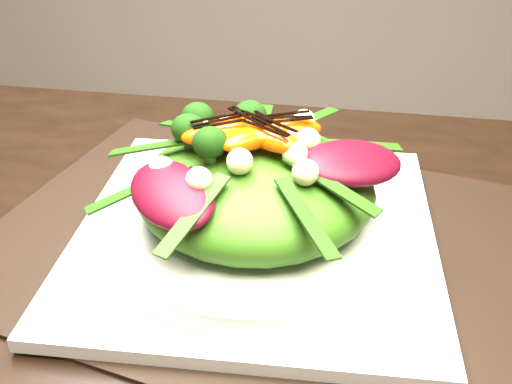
% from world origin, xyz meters
% --- Properties ---
extents(placemat, '(0.49, 0.41, 0.00)m').
position_xyz_m(placemat, '(-0.10, 0.17, 0.75)').
color(placemat, black).
rests_on(placemat, dining_table).
extents(plate_base, '(0.30, 0.30, 0.01)m').
position_xyz_m(plate_base, '(-0.10, 0.17, 0.76)').
color(plate_base, silver).
rests_on(plate_base, placemat).
extents(salad_bowl, '(0.26, 0.26, 0.02)m').
position_xyz_m(salad_bowl, '(-0.10, 0.17, 0.77)').
color(salad_bowl, silver).
rests_on(salad_bowl, plate_base).
extents(lettuce_mound, '(0.23, 0.23, 0.06)m').
position_xyz_m(lettuce_mound, '(-0.10, 0.17, 0.80)').
color(lettuce_mound, '#376713').
rests_on(lettuce_mound, salad_bowl).
extents(radicchio_leaf, '(0.10, 0.09, 0.02)m').
position_xyz_m(radicchio_leaf, '(-0.03, 0.17, 0.83)').
color(radicchio_leaf, '#410612').
rests_on(radicchio_leaf, lettuce_mound).
extents(orange_segment, '(0.06, 0.04, 0.02)m').
position_xyz_m(orange_segment, '(-0.12, 0.20, 0.84)').
color(orange_segment, '#F13F03').
rests_on(orange_segment, lettuce_mound).
extents(broccoli_floret, '(0.04, 0.04, 0.04)m').
position_xyz_m(broccoli_floret, '(-0.15, 0.21, 0.84)').
color(broccoli_floret, black).
rests_on(broccoli_floret, lettuce_mound).
extents(macadamia_nut, '(0.02, 0.02, 0.02)m').
position_xyz_m(macadamia_nut, '(-0.07, 0.14, 0.84)').
color(macadamia_nut, beige).
rests_on(macadamia_nut, lettuce_mound).
extents(balsamic_drizzle, '(0.05, 0.01, 0.00)m').
position_xyz_m(balsamic_drizzle, '(-0.12, 0.20, 0.85)').
color(balsamic_drizzle, black).
rests_on(balsamic_drizzle, orange_segment).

